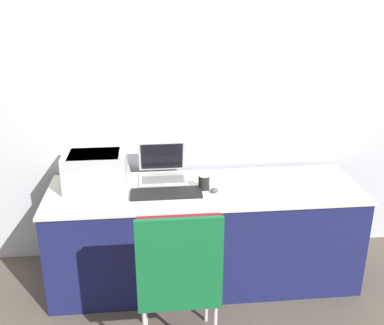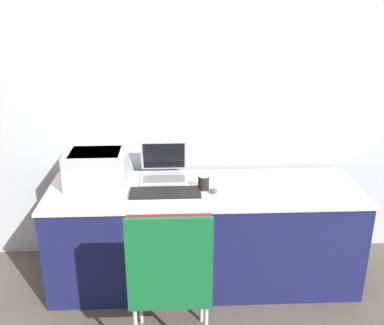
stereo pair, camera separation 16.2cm
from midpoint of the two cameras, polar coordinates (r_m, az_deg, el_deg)
The scene contains 9 objects.
ground_plane at distance 3.17m, azimuth 0.73°, elevation -17.75°, with size 14.00×14.00×0.00m, color brown.
wall_back at distance 3.31m, azimuth -0.69°, elevation 9.03°, with size 8.00×0.05×2.60m.
table at distance 3.24m, azimuth 0.09°, elevation -9.11°, with size 2.14×0.68×0.72m.
printer at distance 3.14m, azimuth -13.60°, elevation -0.71°, with size 0.42×0.33×0.25m.
laptop_left at distance 3.23m, azimuth -5.18°, elevation -1.14°, with size 0.34×0.32×0.25m.
external_keyboard at distance 2.99m, azimuth -4.85°, elevation -3.93°, with size 0.47×0.17×0.02m.
coffee_cup at distance 3.05m, azimuth 0.00°, elevation -2.47°, with size 0.08×0.08×0.11m.
mouse at distance 3.01m, azimuth 1.30°, elevation -3.57°, with size 0.06×0.05×0.03m.
chair at distance 2.45m, azimuth -3.66°, elevation -13.71°, with size 0.44×0.42×0.96m.
Camera 1 is at (-0.37, -2.45, 1.99)m, focal length 42.00 mm.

